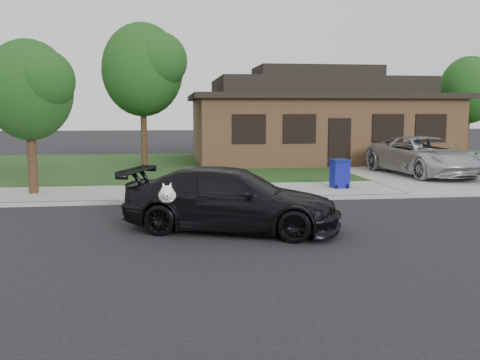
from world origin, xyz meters
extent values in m
plane|color=black|center=(0.00, 0.00, 0.00)|extent=(120.00, 120.00, 0.00)
cube|color=gray|center=(0.00, 5.00, 0.06)|extent=(60.00, 3.00, 0.12)
cube|color=gray|center=(0.00, 3.50, 0.06)|extent=(60.00, 0.12, 0.12)
cube|color=#193814|center=(0.00, 13.00, 0.07)|extent=(60.00, 13.00, 0.13)
cube|color=gray|center=(6.00, 10.00, 0.07)|extent=(4.50, 13.00, 0.14)
imported|color=black|center=(-2.06, -0.14, 0.69)|extent=(5.11, 3.45, 1.38)
ellipsoid|color=white|center=(-3.45, -0.96, 0.94)|extent=(0.34, 0.40, 0.30)
sphere|color=white|center=(-3.45, -1.19, 1.04)|extent=(0.26, 0.26, 0.26)
cube|color=white|center=(-3.45, -1.31, 0.99)|extent=(0.09, 0.12, 0.08)
sphere|color=black|center=(-3.45, -1.37, 0.99)|extent=(0.04, 0.04, 0.04)
cone|color=white|center=(-3.52, -1.14, 1.17)|extent=(0.11, 0.11, 0.14)
cone|color=white|center=(-3.38, -1.14, 1.17)|extent=(0.11, 0.11, 0.14)
imported|color=#B0B3B8|center=(6.32, 7.80, 0.88)|extent=(3.09, 5.58, 1.48)
cube|color=navy|center=(2.10, 5.09, 0.54)|extent=(0.55, 0.55, 0.83)
cube|color=#071252|center=(2.10, 5.09, 1.00)|extent=(0.59, 0.59, 0.09)
cylinder|color=black|center=(1.91, 4.83, 0.18)|extent=(0.06, 0.13, 0.13)
cylinder|color=black|center=(2.28, 4.83, 0.18)|extent=(0.06, 0.13, 0.13)
cube|color=#422B1C|center=(4.00, 15.00, 1.63)|extent=(12.00, 8.00, 3.00)
cube|color=black|center=(4.00, 15.00, 3.25)|extent=(12.60, 8.60, 0.25)
cube|color=black|center=(4.00, 15.00, 3.78)|extent=(10.00, 6.50, 0.80)
cube|color=black|center=(4.00, 15.00, 4.48)|extent=(6.00, 3.50, 0.60)
cube|color=black|center=(4.00, 10.97, 1.23)|extent=(1.00, 0.06, 2.10)
cube|color=black|center=(0.00, 10.97, 1.83)|extent=(1.30, 0.05, 1.10)
cube|color=black|center=(2.20, 10.97, 1.83)|extent=(1.30, 0.05, 1.10)
cube|color=black|center=(6.20, 10.97, 1.83)|extent=(1.30, 0.05, 1.10)
cube|color=black|center=(8.20, 10.97, 1.83)|extent=(1.30, 0.05, 1.10)
cylinder|color=#332114|center=(-4.50, 13.00, 1.37)|extent=(0.28, 0.28, 2.48)
ellipsoid|color=#143811|center=(-4.50, 13.00, 4.41)|extent=(3.60, 3.60, 4.14)
sphere|color=#26591E|center=(-3.78, 12.46, 4.77)|extent=(2.52, 2.52, 2.52)
cylinder|color=#332114|center=(12.00, 14.50, 1.14)|extent=(0.28, 0.28, 2.03)
ellipsoid|color=#143811|center=(12.00, 14.50, 3.65)|extent=(3.00, 3.00, 3.45)
cylinder|color=#332114|center=(-7.50, 5.20, 1.02)|extent=(0.28, 0.28, 1.80)
ellipsoid|color=#143811|center=(-7.50, 5.20, 3.22)|extent=(2.60, 2.60, 2.99)
sphere|color=#26591E|center=(-6.98, 4.81, 3.48)|extent=(1.82, 1.82, 1.82)
camera|label=1|loc=(-3.41, -11.57, 2.62)|focal=40.00mm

